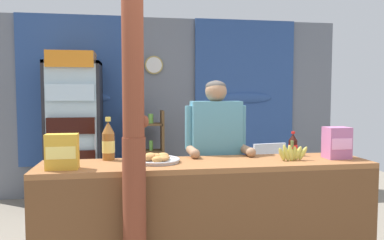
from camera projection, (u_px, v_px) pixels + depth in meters
The scene contains 13 objects.
back_wall_curtained at pixel (167, 104), 5.52m from camera, with size 5.05×0.22×2.52m.
stall_counter at pixel (210, 212), 2.84m from camera, with size 2.54×0.54×0.93m.
timber_post at pixel (134, 145), 2.47m from camera, with size 0.18×0.15×2.34m.
drink_fridge at pixel (74, 123), 4.85m from camera, with size 0.68×0.63×1.97m.
bottle_shelf_rack at pixel (146, 154), 5.13m from camera, with size 0.48×0.28×1.22m.
plastic_lawn_chair at pixel (264, 172), 4.65m from camera, with size 0.51×0.51×0.86m.
shopkeeper at pixel (216, 146), 3.35m from camera, with size 0.55×0.42×1.57m.
soda_bottle_iced_tea at pixel (108, 142), 2.99m from camera, with size 0.10×0.10×0.34m.
soda_bottle_cola at pixel (293, 145), 3.22m from camera, with size 0.08×0.08×0.20m.
snack_box_wafer at pixel (337, 143), 3.07m from camera, with size 0.19×0.15×0.25m.
snack_box_choco_powder at pixel (62, 152), 2.62m from camera, with size 0.22×0.12×0.25m.
pastry_tray at pixel (157, 159), 2.89m from camera, with size 0.35×0.35×0.07m.
banana_bunch at pixel (292, 153), 2.97m from camera, with size 0.26×0.06×0.16m.
Camera 1 is at (-0.56, -2.32, 1.45)m, focal length 35.56 mm.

